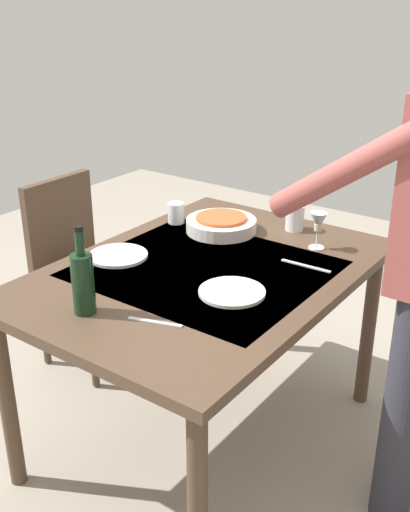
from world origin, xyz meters
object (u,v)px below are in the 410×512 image
object	(u,v)px
chair_near	(77,260)
serving_bowl_pasta	(221,224)
dinner_plate_far	(232,292)
water_cup_near_left	(176,213)
wine_glass_left	(318,224)
dinner_plate_near	(118,255)
wine_bottle	(83,281)
dining_table	(205,287)
water_cup_near_right	(295,218)

from	to	relation	value
chair_near	serving_bowl_pasta	bearing A→B (deg)	105.18
dinner_plate_far	serving_bowl_pasta	bearing A→B (deg)	-141.82
chair_near	water_cup_near_left	world-z (taller)	chair_near
wine_glass_left	dinner_plate_near	world-z (taller)	wine_glass_left
wine_bottle	wine_glass_left	world-z (taller)	wine_bottle
dining_table	water_cup_near_right	xyz separation A→B (m)	(-0.55, 0.08, 0.13)
dining_table	serving_bowl_pasta	xyz separation A→B (m)	(-0.35, -0.17, 0.11)
chair_near	water_cup_near_right	distance (m)	1.08
water_cup_near_left	water_cup_near_right	world-z (taller)	water_cup_near_right
wine_bottle	dinner_plate_near	distance (m)	0.46
wine_glass_left	chair_near	bearing A→B (deg)	-76.93
wine_bottle	water_cup_near_left	distance (m)	0.87
dinner_plate_far	dining_table	bearing A→B (deg)	-120.08
dining_table	dinner_plate_far	world-z (taller)	dinner_plate_far
dining_table	water_cup_near_left	world-z (taller)	water_cup_near_left
serving_bowl_pasta	dinner_plate_far	bearing A→B (deg)	38.18
water_cup_near_left	water_cup_near_right	size ratio (longest dim) A/B	0.83
wine_bottle	water_cup_near_left	world-z (taller)	wine_bottle
wine_glass_left	dining_table	bearing A→B (deg)	-30.78
wine_bottle	serving_bowl_pasta	size ratio (longest dim) A/B	0.99
wine_bottle	dinner_plate_near	bearing A→B (deg)	-150.17
serving_bowl_pasta	wine_glass_left	bearing A→B (deg)	99.38
wine_bottle	water_cup_near_left	bearing A→B (deg)	-161.32
wine_glass_left	serving_bowl_pasta	bearing A→B (deg)	-80.62
water_cup_near_right	serving_bowl_pasta	world-z (taller)	water_cup_near_right
water_cup_near_left	serving_bowl_pasta	xyz separation A→B (m)	(-0.03, 0.22, -0.01)
dining_table	water_cup_near_left	distance (m)	0.52
chair_near	water_cup_near_right	size ratio (longest dim) A/B	8.31
water_cup_near_left	serving_bowl_pasta	distance (m)	0.22
wine_glass_left	serving_bowl_pasta	world-z (taller)	wine_glass_left
chair_near	water_cup_near_right	bearing A→B (deg)	112.31
dining_table	water_cup_near_left	size ratio (longest dim) A/B	15.34
dinner_plate_near	dinner_plate_far	size ratio (longest dim) A/B	1.00
dinner_plate_near	serving_bowl_pasta	bearing A→B (deg)	159.92
wine_glass_left	water_cup_near_right	bearing A→B (deg)	-127.41
water_cup_near_right	water_cup_near_left	bearing A→B (deg)	-64.00
dining_table	serving_bowl_pasta	world-z (taller)	serving_bowl_pasta
water_cup_near_right	dinner_plate_far	xyz separation A→B (m)	(0.66, 0.12, -0.05)
dining_table	water_cup_near_right	bearing A→B (deg)	171.95
wine_bottle	dinner_plate_far	distance (m)	0.51
serving_bowl_pasta	dinner_plate_near	xyz separation A→B (m)	(0.46, -0.17, -0.03)
dining_table	dinner_plate_near	distance (m)	0.36
dining_table	wine_bottle	world-z (taller)	wine_bottle
wine_glass_left	wine_bottle	bearing A→B (deg)	-21.50
dining_table	wine_glass_left	xyz separation A→B (m)	(-0.42, 0.25, 0.18)
wine_glass_left	dinner_plate_far	size ratio (longest dim) A/B	0.66
dining_table	dinner_plate_far	size ratio (longest dim) A/B	6.06
chair_near	dinner_plate_near	distance (m)	0.66
water_cup_near_right	dinner_plate_far	world-z (taller)	water_cup_near_right
dining_table	chair_near	xyz separation A→B (m)	(-0.16, -0.88, -0.17)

